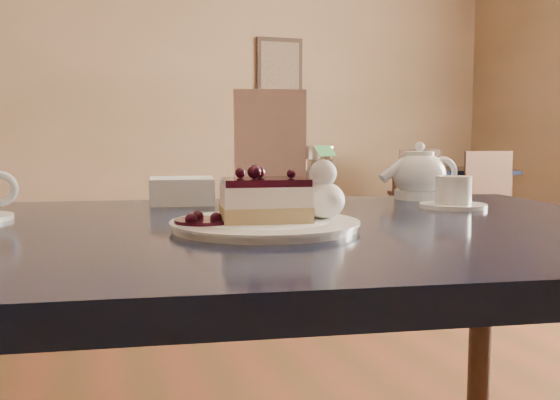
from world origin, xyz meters
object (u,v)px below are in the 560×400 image
object	(u,v)px
dessert_plate	(265,225)
bg_table_far_right	(449,240)
cheesecake_slice	(265,200)
main_table	(260,277)
tea_set	(425,179)

from	to	relation	value
dessert_plate	bg_table_far_right	world-z (taller)	dessert_plate
cheesecake_slice	bg_table_far_right	world-z (taller)	cheesecake_slice
main_table	tea_set	world-z (taller)	tea_set
cheesecake_slice	main_table	bearing A→B (deg)	90.00
dessert_plate	tea_set	world-z (taller)	tea_set
main_table	bg_table_far_right	bearing A→B (deg)	60.87
dessert_plate	bg_table_far_right	size ratio (longest dim) A/B	0.17
dessert_plate	bg_table_far_right	distance (m)	4.61
bg_table_far_right	tea_set	bearing A→B (deg)	-112.13
dessert_plate	tea_set	xyz separation A→B (m)	(0.44, 0.29, 0.04)
main_table	dessert_plate	distance (m)	0.10
dessert_plate	main_table	bearing A→B (deg)	81.91
tea_set	bg_table_far_right	xyz separation A→B (m)	(2.29, 3.35, -0.77)
main_table	bg_table_far_right	xyz separation A→B (m)	(2.72, 3.59, -0.65)
cheesecake_slice	bg_table_far_right	bearing A→B (deg)	61.19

